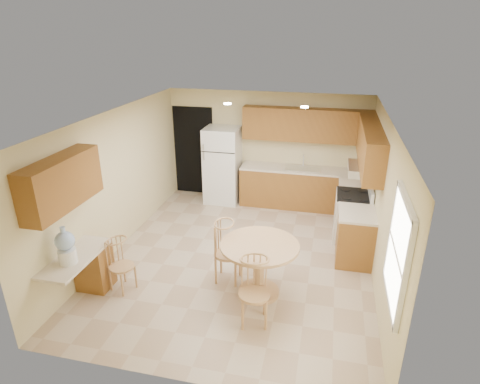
% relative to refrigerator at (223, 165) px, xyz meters
% --- Properties ---
extents(floor, '(5.50, 5.50, 0.00)m').
position_rel_refrigerator_xyz_m(floor, '(0.95, -2.40, -0.87)').
color(floor, tan).
rests_on(floor, ground).
extents(ceiling, '(4.50, 5.50, 0.02)m').
position_rel_refrigerator_xyz_m(ceiling, '(0.95, -2.40, 1.63)').
color(ceiling, white).
rests_on(ceiling, wall_back).
extents(wall_back, '(4.50, 0.02, 2.50)m').
position_rel_refrigerator_xyz_m(wall_back, '(0.95, 0.35, 0.38)').
color(wall_back, beige).
rests_on(wall_back, floor).
extents(wall_front, '(4.50, 0.02, 2.50)m').
position_rel_refrigerator_xyz_m(wall_front, '(0.95, -5.15, 0.38)').
color(wall_front, beige).
rests_on(wall_front, floor).
extents(wall_left, '(0.02, 5.50, 2.50)m').
position_rel_refrigerator_xyz_m(wall_left, '(-1.30, -2.40, 0.38)').
color(wall_left, beige).
rests_on(wall_left, floor).
extents(wall_right, '(0.02, 5.50, 2.50)m').
position_rel_refrigerator_xyz_m(wall_right, '(3.20, -2.40, 0.38)').
color(wall_right, beige).
rests_on(wall_right, floor).
extents(doorway, '(0.90, 0.02, 2.10)m').
position_rel_refrigerator_xyz_m(doorway, '(-0.80, 0.34, 0.18)').
color(doorway, black).
rests_on(doorway, floor).
extents(base_cab_back, '(2.75, 0.60, 0.87)m').
position_rel_refrigerator_xyz_m(base_cab_back, '(1.83, 0.05, -0.43)').
color(base_cab_back, '#925D25').
rests_on(base_cab_back, floor).
extents(counter_back, '(2.75, 0.63, 0.04)m').
position_rel_refrigerator_xyz_m(counter_back, '(1.83, 0.05, 0.02)').
color(counter_back, beige).
rests_on(counter_back, base_cab_back).
extents(base_cab_right_a, '(0.60, 0.59, 0.87)m').
position_rel_refrigerator_xyz_m(base_cab_right_a, '(2.90, -0.54, -0.43)').
color(base_cab_right_a, '#925D25').
rests_on(base_cab_right_a, floor).
extents(counter_right_a, '(0.63, 0.59, 0.04)m').
position_rel_refrigerator_xyz_m(counter_right_a, '(2.90, -0.54, 0.02)').
color(counter_right_a, beige).
rests_on(counter_right_a, base_cab_right_a).
extents(base_cab_right_b, '(0.60, 0.80, 0.87)m').
position_rel_refrigerator_xyz_m(base_cab_right_b, '(2.90, -2.00, -0.43)').
color(base_cab_right_b, '#925D25').
rests_on(base_cab_right_b, floor).
extents(counter_right_b, '(0.63, 0.80, 0.04)m').
position_rel_refrigerator_xyz_m(counter_right_b, '(2.90, -2.00, 0.02)').
color(counter_right_b, beige).
rests_on(counter_right_b, base_cab_right_b).
extents(upper_cab_back, '(2.75, 0.33, 0.70)m').
position_rel_refrigerator_xyz_m(upper_cab_back, '(1.83, 0.19, 0.98)').
color(upper_cab_back, '#925D25').
rests_on(upper_cab_back, wall_back).
extents(upper_cab_right, '(0.33, 2.42, 0.70)m').
position_rel_refrigerator_xyz_m(upper_cab_right, '(3.04, -1.19, 0.98)').
color(upper_cab_right, '#925D25').
rests_on(upper_cab_right, wall_right).
extents(upper_cab_left, '(0.33, 1.40, 0.70)m').
position_rel_refrigerator_xyz_m(upper_cab_left, '(-1.13, -4.00, 0.98)').
color(upper_cab_left, '#925D25').
rests_on(upper_cab_left, wall_left).
extents(sink, '(0.78, 0.44, 0.01)m').
position_rel_refrigerator_xyz_m(sink, '(1.80, 0.05, 0.04)').
color(sink, silver).
rests_on(sink, counter_back).
extents(range_hood, '(0.50, 0.76, 0.14)m').
position_rel_refrigerator_xyz_m(range_hood, '(2.95, -1.22, 0.55)').
color(range_hood, silver).
rests_on(range_hood, upper_cab_right).
extents(desk_pedestal, '(0.48, 0.42, 0.72)m').
position_rel_refrigerator_xyz_m(desk_pedestal, '(-1.05, -3.72, -0.51)').
color(desk_pedestal, '#925D25').
rests_on(desk_pedestal, floor).
extents(desk_top, '(0.50, 1.20, 0.04)m').
position_rel_refrigerator_xyz_m(desk_top, '(-1.05, -4.10, -0.12)').
color(desk_top, beige).
rests_on(desk_top, desk_pedestal).
extents(window, '(0.06, 1.12, 1.30)m').
position_rel_refrigerator_xyz_m(window, '(3.18, -4.25, 0.63)').
color(window, white).
rests_on(window, wall_right).
extents(can_light_a, '(0.14, 0.14, 0.02)m').
position_rel_refrigerator_xyz_m(can_light_a, '(0.45, -1.20, 1.62)').
color(can_light_a, white).
rests_on(can_light_a, ceiling).
extents(can_light_b, '(0.14, 0.14, 0.02)m').
position_rel_refrigerator_xyz_m(can_light_b, '(1.85, -1.20, 1.62)').
color(can_light_b, white).
rests_on(can_light_b, ceiling).
extents(refrigerator, '(0.77, 0.74, 1.73)m').
position_rel_refrigerator_xyz_m(refrigerator, '(0.00, 0.00, 0.00)').
color(refrigerator, white).
rests_on(refrigerator, floor).
extents(stove, '(0.65, 0.76, 1.09)m').
position_rel_refrigerator_xyz_m(stove, '(2.88, -1.22, -0.40)').
color(stove, white).
rests_on(stove, floor).
extents(dining_table, '(1.16, 1.16, 0.86)m').
position_rel_refrigerator_xyz_m(dining_table, '(1.47, -3.33, -0.30)').
color(dining_table, tan).
rests_on(dining_table, floor).
extents(chair_table_a, '(0.45, 0.57, 1.01)m').
position_rel_refrigerator_xyz_m(chair_table_a, '(0.92, -3.17, -0.25)').
color(chair_table_a, tan).
rests_on(chair_table_a, floor).
extents(chair_table_b, '(0.43, 0.45, 0.98)m').
position_rel_refrigerator_xyz_m(chair_table_b, '(1.52, -4.07, -0.27)').
color(chair_table_b, tan).
rests_on(chair_table_b, floor).
extents(chair_desk, '(0.37, 0.48, 0.85)m').
position_rel_refrigerator_xyz_m(chair_desk, '(-0.60, -3.76, -0.35)').
color(chair_desk, tan).
rests_on(chair_desk, floor).
extents(water_crock, '(0.27, 0.27, 0.55)m').
position_rel_refrigerator_xyz_m(water_crock, '(-1.05, -4.26, 0.15)').
color(water_crock, white).
rests_on(water_crock, desk_top).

